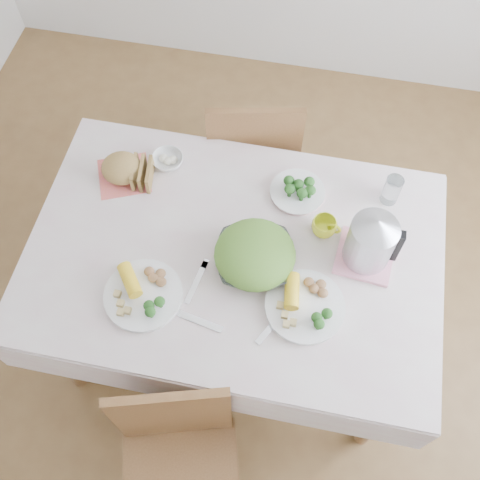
% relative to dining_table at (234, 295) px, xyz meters
% --- Properties ---
extents(floor, '(3.60, 3.60, 0.00)m').
position_rel_dining_table_xyz_m(floor, '(0.00, 0.00, -0.38)').
color(floor, brown).
rests_on(floor, ground).
extents(dining_table, '(1.40, 0.90, 0.75)m').
position_rel_dining_table_xyz_m(dining_table, '(0.00, 0.00, 0.00)').
color(dining_table, brown).
rests_on(dining_table, floor).
extents(tablecloth, '(1.50, 1.00, 0.01)m').
position_rel_dining_table_xyz_m(tablecloth, '(0.00, 0.00, 0.38)').
color(tablecloth, beige).
rests_on(tablecloth, dining_table).
extents(chair_far, '(0.49, 0.49, 0.92)m').
position_rel_dining_table_xyz_m(chair_far, '(-0.06, 0.73, 0.09)').
color(chair_far, brown).
rests_on(chair_far, floor).
extents(salad_bowl, '(0.32, 0.32, 0.07)m').
position_rel_dining_table_xyz_m(salad_bowl, '(0.08, -0.03, 0.42)').
color(salad_bowl, white).
rests_on(salad_bowl, tablecloth).
extents(dinner_plate_left, '(0.34, 0.34, 0.02)m').
position_rel_dining_table_xyz_m(dinner_plate_left, '(-0.27, -0.24, 0.40)').
color(dinner_plate_left, white).
rests_on(dinner_plate_left, tablecloth).
extents(dinner_plate_right, '(0.33, 0.33, 0.02)m').
position_rel_dining_table_xyz_m(dinner_plate_right, '(0.28, -0.17, 0.40)').
color(dinner_plate_right, white).
rests_on(dinner_plate_right, tablecloth).
extents(broccoli_plate, '(0.23, 0.23, 0.02)m').
position_rel_dining_table_xyz_m(broccoli_plate, '(0.19, 0.30, 0.40)').
color(broccoli_plate, beige).
rests_on(broccoli_plate, tablecloth).
extents(napkin, '(0.26, 0.26, 0.00)m').
position_rel_dining_table_xyz_m(napkin, '(-0.49, 0.25, 0.39)').
color(napkin, '#E3645B').
rests_on(napkin, tablecloth).
extents(bread_loaf, '(0.17, 0.16, 0.09)m').
position_rel_dining_table_xyz_m(bread_loaf, '(-0.49, 0.25, 0.45)').
color(bread_loaf, olive).
rests_on(bread_loaf, napkin).
extents(fruit_bowl, '(0.15, 0.15, 0.04)m').
position_rel_dining_table_xyz_m(fruit_bowl, '(-0.34, 0.34, 0.41)').
color(fruit_bowl, white).
rests_on(fruit_bowl, tablecloth).
extents(yellow_mug, '(0.11, 0.11, 0.07)m').
position_rel_dining_table_xyz_m(yellow_mug, '(0.31, 0.15, 0.42)').
color(yellow_mug, yellow).
rests_on(yellow_mug, tablecloth).
extents(glass_tumbler, '(0.07, 0.07, 0.12)m').
position_rel_dining_table_xyz_m(glass_tumbler, '(0.53, 0.34, 0.45)').
color(glass_tumbler, white).
rests_on(glass_tumbler, tablecloth).
extents(pink_tray, '(0.22, 0.22, 0.02)m').
position_rel_dining_table_xyz_m(pink_tray, '(0.47, 0.07, 0.40)').
color(pink_tray, pink).
rests_on(pink_tray, tablecloth).
extents(electric_kettle, '(0.22, 0.22, 0.23)m').
position_rel_dining_table_xyz_m(electric_kettle, '(0.47, 0.07, 0.51)').
color(electric_kettle, '#B2B5BA').
rests_on(electric_kettle, pink_tray).
extents(fork_left, '(0.05, 0.17, 0.00)m').
position_rel_dining_table_xyz_m(fork_left, '(-0.10, -0.15, 0.39)').
color(fork_left, silver).
rests_on(fork_left, tablecloth).
extents(fork_right, '(0.11, 0.17, 0.00)m').
position_rel_dining_table_xyz_m(fork_right, '(0.19, -0.24, 0.39)').
color(fork_right, silver).
rests_on(fork_right, tablecloth).
extents(knife, '(0.21, 0.06, 0.00)m').
position_rel_dining_table_xyz_m(knife, '(-0.08, -0.28, 0.39)').
color(knife, silver).
rests_on(knife, tablecloth).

